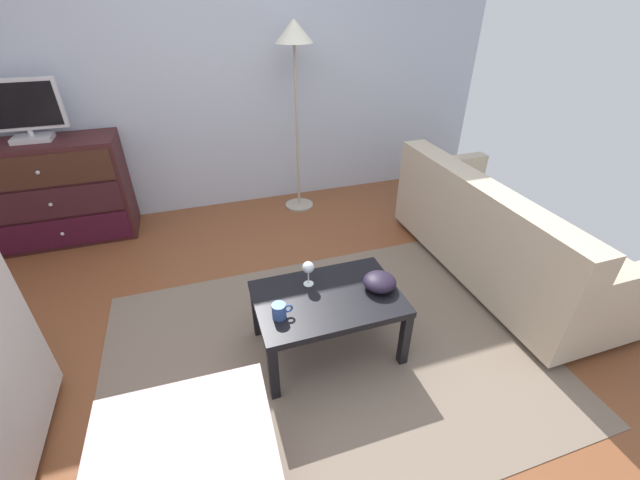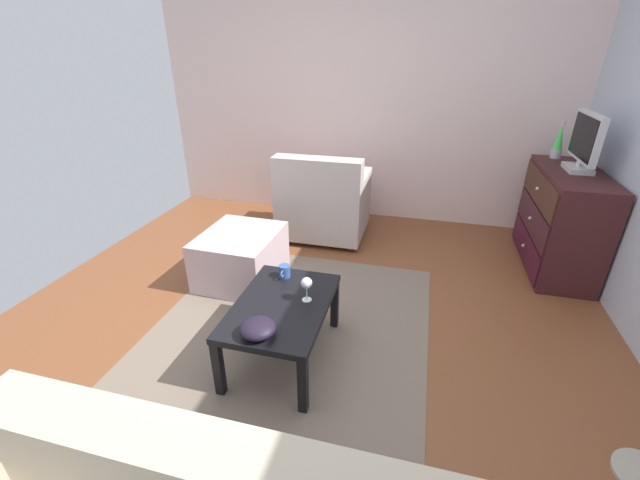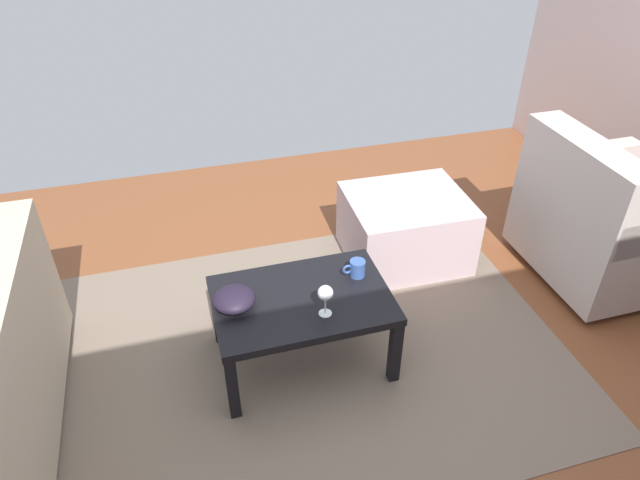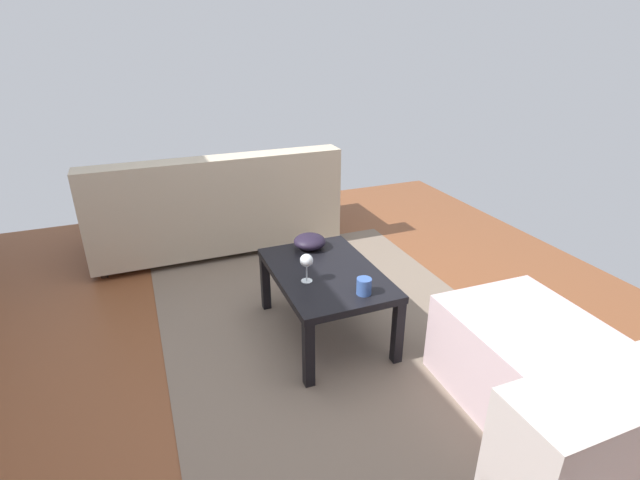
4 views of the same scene
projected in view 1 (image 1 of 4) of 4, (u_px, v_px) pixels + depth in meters
The scene contains 12 objects.
ground_plane at pixel (287, 340), 2.55m from camera, with size 5.24×4.69×0.05m, color brown.
wall_accent_rear at pixel (222, 64), 3.53m from camera, with size 5.24×0.12×2.65m, color #AFB9CB.
area_rug at pixel (327, 352), 2.43m from camera, with size 2.60×1.90×0.01m, color #746556.
dresser at pixel (57, 192), 3.35m from camera, with size 1.10×0.49×0.87m.
tv at pixel (22, 110), 3.00m from camera, with size 0.57×0.18×0.46m.
coffee_table at pixel (328, 303), 2.29m from camera, with size 0.83×0.55×0.41m.
wine_glass at pixel (308, 268), 2.29m from camera, with size 0.07×0.07×0.16m.
mug at pixel (280, 311), 2.09m from camera, with size 0.11×0.08×0.08m.
bowl_decorative at pixel (380, 282), 2.30m from camera, with size 0.19×0.19×0.09m, color black.
couch_large at pixel (500, 237), 2.98m from camera, with size 0.85×1.89×0.78m.
ottoman at pixel (190, 474), 1.61m from camera, with size 0.70×0.60×0.42m, color #C5A9AD.
standing_lamp at pixel (295, 51), 3.33m from camera, with size 0.32×0.32×1.69m.
Camera 1 is at (-0.37, -1.80, 1.87)m, focal length 22.35 mm.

